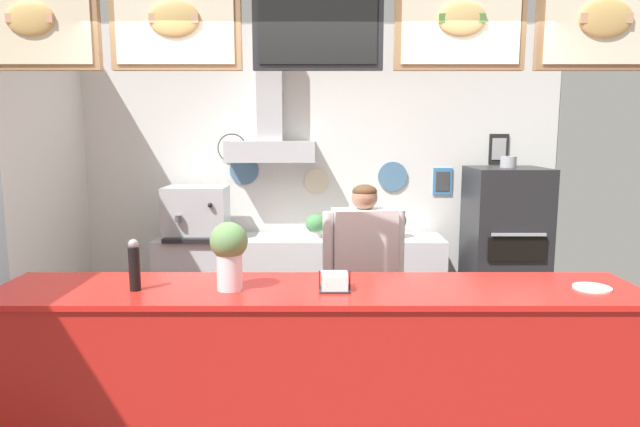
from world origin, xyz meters
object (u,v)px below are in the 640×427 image
at_px(condiment_plate, 592,288).
at_px(napkin_holder, 335,282).
at_px(potted_thyme, 316,225).
at_px(shop_worker, 364,282).
at_px(potted_oregano, 361,225).
at_px(basil_vase, 229,253).
at_px(espresso_machine, 196,213).
at_px(potted_sage, 395,222).
at_px(pepper_grinder, 134,265).
at_px(pizza_oven, 504,255).

bearing_deg(condiment_plate, napkin_holder, -179.33).
bearing_deg(potted_thyme, shop_worker, -72.71).
bearing_deg(condiment_plate, potted_oregano, 114.83).
relative_size(potted_thyme, basil_vase, 0.61).
xyz_separation_m(potted_oregano, napkin_holder, (-0.31, -2.31, 0.09)).
bearing_deg(espresso_machine, shop_worker, -37.97).
height_order(shop_worker, basil_vase, shop_worker).
bearing_deg(potted_sage, shop_worker, -108.27).
relative_size(espresso_machine, potted_sage, 2.27).
relative_size(shop_worker, condiment_plate, 7.94).
xyz_separation_m(espresso_machine, pepper_grinder, (0.18, -2.27, 0.06)).
distance_m(potted_oregano, pepper_grinder, 2.69).
bearing_deg(potted_thyme, potted_oregano, 4.90).
xyz_separation_m(pizza_oven, basil_vase, (-2.15, -2.09, 0.49)).
bearing_deg(condiment_plate, potted_thyme, 123.37).
height_order(potted_thyme, condiment_plate, potted_thyme).
height_order(potted_thyme, pepper_grinder, pepper_grinder).
bearing_deg(napkin_holder, espresso_machine, 118.55).
height_order(potted_sage, pepper_grinder, pepper_grinder).
relative_size(pepper_grinder, condiment_plate, 1.41).
height_order(potted_oregano, basil_vase, basil_vase).
relative_size(potted_sage, potted_oregano, 1.32).
relative_size(napkin_holder, basil_vase, 0.46).
bearing_deg(pizza_oven, napkin_holder, -127.31).
bearing_deg(pepper_grinder, napkin_holder, 0.53).
bearing_deg(shop_worker, potted_thyme, -82.64).
bearing_deg(potted_thyme, pizza_oven, -5.63).
bearing_deg(basil_vase, shop_worker, 54.19).
distance_m(napkin_holder, condiment_plate, 1.37).
xyz_separation_m(potted_thyme, potted_sage, (0.75, 0.01, 0.02)).
relative_size(pizza_oven, potted_sage, 6.73).
xyz_separation_m(potted_oregano, pepper_grinder, (-1.35, -2.32, 0.19)).
relative_size(potted_thyme, potted_sage, 0.87).
xyz_separation_m(espresso_machine, potted_thyme, (1.11, 0.01, -0.12)).
bearing_deg(pepper_grinder, espresso_machine, 94.60).
bearing_deg(shop_worker, napkin_holder, 67.72).
height_order(potted_sage, condiment_plate, potted_sage).
xyz_separation_m(shop_worker, potted_oregano, (0.06, 1.20, 0.22)).
bearing_deg(potted_oregano, espresso_machine, -178.25).
height_order(pizza_oven, potted_thyme, pizza_oven).
height_order(napkin_holder, basil_vase, basil_vase).
bearing_deg(basil_vase, potted_sage, 62.53).
bearing_deg(napkin_holder, shop_worker, 77.65).
bearing_deg(pepper_grinder, potted_oregano, 59.69).
relative_size(potted_sage, condiment_plate, 1.30).
xyz_separation_m(espresso_machine, potted_oregano, (1.54, 0.05, -0.13)).
height_order(shop_worker, espresso_machine, shop_worker).
bearing_deg(potted_sage, napkin_holder, -105.43).
bearing_deg(potted_sage, pepper_grinder, -126.20).
bearing_deg(condiment_plate, shop_worker, 135.76).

